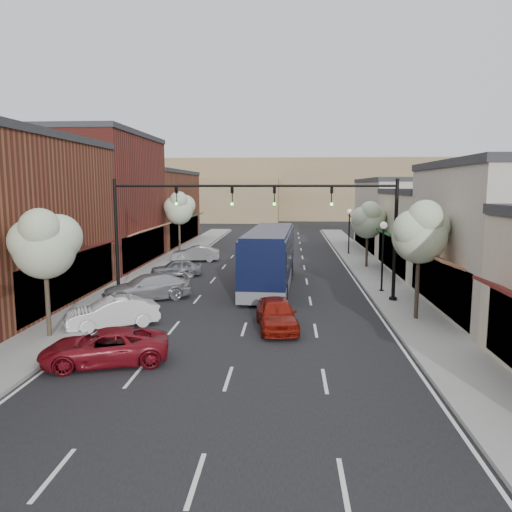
% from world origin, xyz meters
% --- Properties ---
extents(ground, '(160.00, 160.00, 0.00)m').
position_xyz_m(ground, '(0.00, 0.00, 0.00)').
color(ground, black).
rests_on(ground, ground).
extents(sidewalk_left, '(2.80, 73.00, 0.15)m').
position_xyz_m(sidewalk_left, '(-8.40, 18.50, 0.07)').
color(sidewalk_left, gray).
rests_on(sidewalk_left, ground).
extents(sidewalk_right, '(2.80, 73.00, 0.15)m').
position_xyz_m(sidewalk_right, '(8.40, 18.50, 0.07)').
color(sidewalk_right, gray).
rests_on(sidewalk_right, ground).
extents(curb_left, '(0.25, 73.00, 0.17)m').
position_xyz_m(curb_left, '(-7.00, 18.50, 0.07)').
color(curb_left, gray).
rests_on(curb_left, ground).
extents(curb_right, '(0.25, 73.00, 0.17)m').
position_xyz_m(curb_right, '(7.00, 18.50, 0.07)').
color(curb_right, gray).
rests_on(curb_right, ground).
extents(bldg_left_midfar, '(10.14, 14.10, 10.90)m').
position_xyz_m(bldg_left_midfar, '(-14.24, 20.00, 5.40)').
color(bldg_left_midfar, maroon).
rests_on(bldg_left_midfar, ground).
extents(bldg_left_far, '(10.14, 18.10, 8.40)m').
position_xyz_m(bldg_left_far, '(-14.22, 36.00, 4.16)').
color(bldg_left_far, brown).
rests_on(bldg_left_far, ground).
extents(bldg_right_midfar, '(9.14, 12.10, 6.40)m').
position_xyz_m(bldg_right_midfar, '(13.70, 18.00, 3.17)').
color(bldg_right_midfar, beige).
rests_on(bldg_right_midfar, ground).
extents(bldg_right_far, '(9.14, 16.10, 7.40)m').
position_xyz_m(bldg_right_far, '(13.71, 32.00, 3.66)').
color(bldg_right_far, '#B4AA9B').
rests_on(bldg_right_far, ground).
extents(hill_far, '(120.00, 30.00, 12.00)m').
position_xyz_m(hill_far, '(0.00, 90.00, 6.00)').
color(hill_far, '#7A6647').
rests_on(hill_far, ground).
extents(hill_near, '(50.00, 20.00, 8.00)m').
position_xyz_m(hill_near, '(-25.00, 78.00, 4.00)').
color(hill_near, '#7A6647').
rests_on(hill_near, ground).
extents(signal_mast_right, '(8.22, 0.46, 7.00)m').
position_xyz_m(signal_mast_right, '(5.62, 8.00, 4.62)').
color(signal_mast_right, black).
rests_on(signal_mast_right, ground).
extents(signal_mast_left, '(8.22, 0.46, 7.00)m').
position_xyz_m(signal_mast_left, '(-5.62, 8.00, 4.62)').
color(signal_mast_left, black).
rests_on(signal_mast_left, ground).
extents(tree_right_near, '(2.85, 2.65, 5.95)m').
position_xyz_m(tree_right_near, '(8.35, 3.94, 4.45)').
color(tree_right_near, '#47382B').
rests_on(tree_right_near, ground).
extents(tree_right_far, '(2.85, 2.65, 5.43)m').
position_xyz_m(tree_right_far, '(8.35, 19.94, 3.99)').
color(tree_right_far, '#47382B').
rests_on(tree_right_far, ground).
extents(tree_left_near, '(2.85, 2.65, 5.69)m').
position_xyz_m(tree_left_near, '(-8.25, -0.06, 4.22)').
color(tree_left_near, '#47382B').
rests_on(tree_left_near, ground).
extents(tree_left_far, '(2.85, 2.65, 6.13)m').
position_xyz_m(tree_left_far, '(-8.25, 25.94, 4.60)').
color(tree_left_far, '#47382B').
rests_on(tree_left_far, ground).
extents(lamp_post_near, '(0.44, 0.44, 4.44)m').
position_xyz_m(lamp_post_near, '(7.80, 10.50, 3.01)').
color(lamp_post_near, black).
rests_on(lamp_post_near, ground).
extents(lamp_post_far, '(0.44, 0.44, 4.44)m').
position_xyz_m(lamp_post_far, '(7.80, 28.00, 3.01)').
color(lamp_post_far, black).
rests_on(lamp_post_far, ground).
extents(coach_bus, '(3.24, 12.53, 3.80)m').
position_xyz_m(coach_bus, '(0.80, 12.07, 1.97)').
color(coach_bus, black).
rests_on(coach_bus, ground).
extents(red_hatchback, '(2.29, 4.48, 1.46)m').
position_xyz_m(red_hatchback, '(1.50, 2.17, 0.73)').
color(red_hatchback, maroon).
rests_on(red_hatchback, ground).
extents(parked_car_a, '(5.09, 3.41, 1.30)m').
position_xyz_m(parked_car_a, '(-4.77, -2.85, 0.65)').
color(parked_car_a, maroon).
rests_on(parked_car_a, ground).
extents(parked_car_b, '(4.42, 3.38, 1.40)m').
position_xyz_m(parked_car_b, '(-6.20, 1.95, 0.70)').
color(parked_car_b, silver).
rests_on(parked_car_b, ground).
extents(parked_car_c, '(5.48, 4.25, 1.48)m').
position_xyz_m(parked_car_c, '(-6.20, 7.71, 0.74)').
color(parked_car_c, '#A3A2A8').
rests_on(parked_car_c, ground).
extents(parked_car_d, '(4.02, 2.54, 1.27)m').
position_xyz_m(parked_car_d, '(-6.20, 15.35, 0.64)').
color(parked_car_d, slate).
rests_on(parked_car_d, ground).
extents(parked_car_e, '(4.33, 1.90, 1.38)m').
position_xyz_m(parked_car_e, '(-6.20, 22.84, 0.69)').
color(parked_car_e, gray).
rests_on(parked_car_e, ground).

